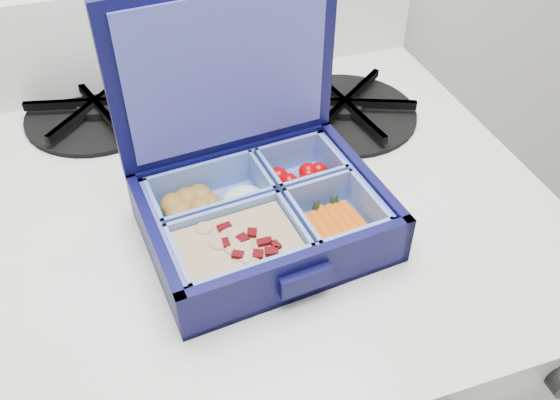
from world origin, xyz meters
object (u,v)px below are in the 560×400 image
object	(u,v)px
stove	(269,391)
bento_box	(264,216)
burner_grate	(344,106)
fork	(248,163)

from	to	relation	value
stove	bento_box	world-z (taller)	bento_box
stove	burner_grate	world-z (taller)	burner_grate
bento_box	fork	world-z (taller)	bento_box
stove	fork	size ratio (longest dim) A/B	5.31
stove	burner_grate	size ratio (longest dim) A/B	4.77
fork	stove	bearing A→B (deg)	-45.53
stove	fork	distance (m)	0.44
bento_box	burner_grate	world-z (taller)	bento_box
stove	fork	bearing A→B (deg)	103.27
fork	burner_grate	bearing A→B (deg)	53.61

